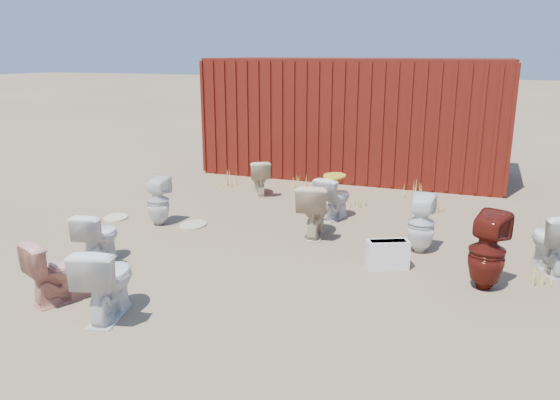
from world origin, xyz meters
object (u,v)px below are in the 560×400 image
(toilet_front_c, at_px, (106,280))
(toilet_front_a, at_px, (98,237))
(toilet_front_pink, at_px, (60,270))
(toilet_back_beige_left, at_px, (259,177))
(shipping_container, at_px, (357,117))
(toilet_front_e, at_px, (552,241))
(toilet_back_e, at_px, (421,224))
(toilet_back_a, at_px, (158,201))
(toilet_front_maroon, at_px, (487,251))
(loose_tank, at_px, (387,254))
(toilet_back_yellowlid, at_px, (334,198))
(toilet_back_beige_right, at_px, (314,209))

(toilet_front_c, bearing_deg, toilet_front_a, -62.96)
(toilet_front_pink, xyz_separation_m, toilet_back_beige_left, (0.24, 4.79, -0.02))
(shipping_container, height_order, toilet_front_pink, shipping_container)
(toilet_front_e, height_order, toilet_back_e, toilet_back_e)
(toilet_back_a, bearing_deg, toilet_front_a, 91.68)
(toilet_front_maroon, xyz_separation_m, loose_tank, (-1.10, 0.21, -0.26))
(toilet_front_e, distance_m, toilet_back_yellowlid, 3.18)
(toilet_front_a, bearing_deg, toilet_back_beige_left, -106.21)
(toilet_front_pink, xyz_separation_m, toilet_front_e, (4.86, 2.67, 0.03))
(toilet_back_yellowlid, bearing_deg, toilet_front_a, 68.73)
(toilet_front_pink, relative_size, toilet_front_c, 0.90)
(toilet_back_yellowlid, bearing_deg, toilet_back_beige_right, 104.50)
(toilet_back_e, distance_m, loose_tank, 0.80)
(toilet_front_maroon, bearing_deg, toilet_front_pink, 45.77)
(toilet_front_maroon, distance_m, loose_tank, 1.15)
(toilet_front_pink, distance_m, toilet_back_beige_left, 4.79)
(toilet_front_a, xyz_separation_m, toilet_front_e, (5.19, 1.65, 0.04))
(toilet_front_a, distance_m, toilet_back_beige_left, 3.81)
(toilet_back_a, bearing_deg, toilet_back_beige_right, -175.84)
(toilet_front_pink, distance_m, toilet_back_a, 2.65)
(toilet_back_a, bearing_deg, shipping_container, -116.31)
(toilet_front_c, bearing_deg, loose_tank, -151.16)
(toilet_front_a, bearing_deg, toilet_back_yellowlid, -136.04)
(toilet_front_pink, height_order, toilet_back_a, toilet_back_a)
(shipping_container, bearing_deg, toilet_back_beige_right, -84.49)
(toilet_back_beige_right, bearing_deg, loose_tank, 136.37)
(toilet_front_a, height_order, toilet_back_beige_right, toilet_back_beige_right)
(toilet_front_a, relative_size, toilet_front_maroon, 0.76)
(toilet_front_maroon, distance_m, toilet_back_a, 4.69)
(toilet_front_e, relative_size, toilet_back_a, 1.01)
(toilet_front_a, bearing_deg, toilet_back_a, -91.97)
(shipping_container, distance_m, toilet_front_c, 7.48)
(toilet_back_beige_left, bearing_deg, toilet_front_a, 52.58)
(toilet_front_pink, height_order, toilet_back_yellowlid, toilet_front_pink)
(toilet_back_beige_left, xyz_separation_m, toilet_back_beige_right, (1.62, -1.85, 0.07))
(toilet_front_pink, height_order, toilet_front_maroon, toilet_front_maroon)
(shipping_container, height_order, toilet_back_beige_left, shipping_container)
(toilet_front_a, height_order, toilet_front_c, toilet_front_c)
(toilet_front_e, relative_size, toilet_back_beige_right, 0.96)
(toilet_back_beige_left, bearing_deg, toilet_back_beige_right, 102.30)
(toilet_front_pink, relative_size, toilet_front_maroon, 0.78)
(shipping_container, xyz_separation_m, toilet_front_c, (-0.75, -7.40, -0.82))
(toilet_back_beige_left, bearing_deg, toilet_back_e, 118.49)
(toilet_front_pink, distance_m, loose_tank, 3.69)
(shipping_container, distance_m, toilet_back_e, 4.93)
(toilet_back_a, relative_size, toilet_back_beige_left, 1.14)
(toilet_front_a, relative_size, toilet_front_pink, 0.97)
(toilet_back_a, bearing_deg, toilet_back_e, 179.00)
(toilet_front_pink, bearing_deg, toilet_front_maroon, -131.88)
(toilet_front_e, xyz_separation_m, toilet_back_yellowlid, (-2.96, 1.16, -0.04))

